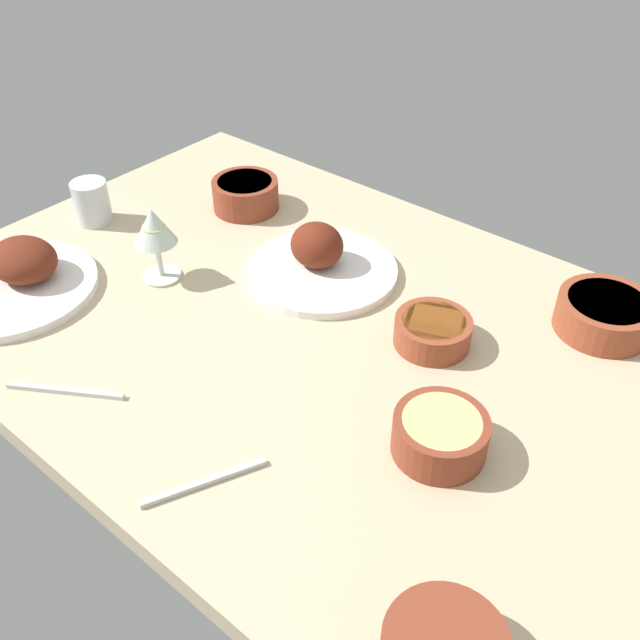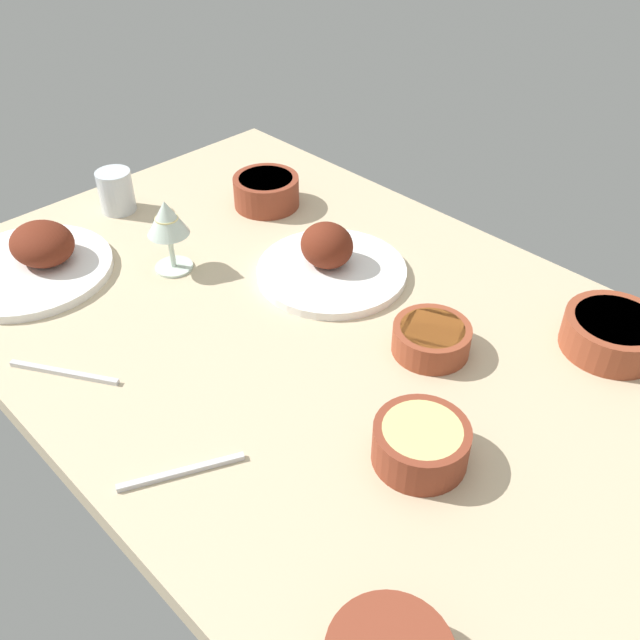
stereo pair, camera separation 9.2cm
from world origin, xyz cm
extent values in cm
cube|color=#C6B28E|center=(0.00, 0.00, 2.00)|extent=(140.00, 90.00, 4.00)
cylinder|color=white|center=(-48.80, -26.60, 4.80)|extent=(29.83, 29.83, 1.60)
ellipsoid|color=#602314|center=(-48.78, -23.07, 8.91)|extent=(12.99, 11.00, 7.19)
cylinder|color=white|center=(-9.74, 12.54, 4.80)|extent=(27.35, 27.35, 1.60)
ellipsoid|color=#602314|center=(-11.51, 13.04, 9.37)|extent=(9.90, 9.16, 8.19)
cylinder|color=brown|center=(-37.67, 21.22, 7.17)|extent=(13.70, 13.70, 6.34)
cylinder|color=white|center=(-37.67, 21.22, 9.84)|extent=(11.24, 11.24, 1.00)
cylinder|color=brown|center=(28.85, -9.68, 6.91)|extent=(12.93, 12.93, 5.81)
cylinder|color=#DBCC7A|center=(28.85, -9.68, 9.31)|extent=(10.60, 10.60, 1.00)
cylinder|color=brown|center=(35.60, 29.78, 6.90)|extent=(15.57, 15.57, 5.79)
cylinder|color=#4C192D|center=(35.60, 29.78, 9.29)|extent=(12.77, 12.77, 1.00)
cylinder|color=brown|center=(16.00, 8.87, 6.35)|extent=(12.36, 12.36, 4.70)
cylinder|color=brown|center=(16.00, 8.87, 8.20)|extent=(10.14, 10.14, 1.00)
cylinder|color=silver|center=(-31.82, -6.71, 4.25)|extent=(7.00, 7.00, 0.50)
cylinder|color=silver|center=(-31.82, -6.71, 8.00)|extent=(1.00, 1.00, 7.00)
cone|color=silver|center=(-31.82, -6.71, 14.75)|extent=(7.60, 7.60, 6.50)
cylinder|color=beige|center=(-31.82, -6.71, 13.30)|extent=(4.18, 4.18, 2.80)
cylinder|color=silver|center=(-57.73, -2.27, 8.35)|extent=(7.14, 7.14, 8.70)
cube|color=silver|center=(-19.70, -35.58, 4.40)|extent=(15.94, 10.24, 0.80)
cube|color=silver|center=(8.65, -34.01, 4.40)|extent=(8.07, 15.60, 0.80)
camera|label=1|loc=(56.66, -68.49, 77.08)|focal=39.07mm
camera|label=2|loc=(63.42, -62.28, 77.08)|focal=39.07mm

